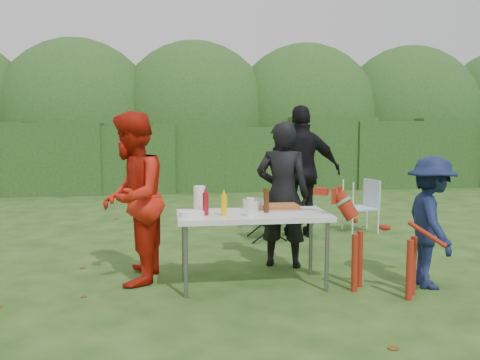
{
  "coord_description": "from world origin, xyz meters",
  "views": [
    {
      "loc": [
        -0.78,
        -4.8,
        1.59
      ],
      "look_at": [
        0.02,
        0.8,
        1.0
      ],
      "focal_mm": 38.0,
      "sensor_mm": 36.0,
      "label": 1
    }
  ],
  "objects": [
    {
      "name": "ground",
      "position": [
        0.0,
        0.0,
        0.0
      ],
      "size": [
        80.0,
        80.0,
        0.0
      ],
      "primitive_type": "plane",
      "color": "#1E4211"
    },
    {
      "name": "hedge_row",
      "position": [
        0.0,
        8.0,
        0.85
      ],
      "size": [
        22.0,
        1.4,
        1.7
      ],
      "primitive_type": "cube",
      "color": "#23471C",
      "rests_on": "ground"
    },
    {
      "name": "shrub_backdrop",
      "position": [
        0.0,
        9.6,
        1.6
      ],
      "size": [
        20.0,
        2.6,
        3.2
      ],
      "primitive_type": "ellipsoid",
      "color": "#3D6628",
      "rests_on": "ground"
    },
    {
      "name": "folding_table",
      "position": [
        0.06,
        0.12,
        0.69
      ],
      "size": [
        1.5,
        0.7,
        0.74
      ],
      "color": "silver",
      "rests_on": "ground"
    },
    {
      "name": "person_cook",
      "position": [
        0.51,
        0.79,
        0.83
      ],
      "size": [
        0.7,
        0.58,
        1.66
      ],
      "primitive_type": "imported",
      "rotation": [
        0.0,
        0.0,
        2.79
      ],
      "color": "black",
      "rests_on": "ground"
    },
    {
      "name": "person_red_jacket",
      "position": [
        -1.14,
        0.4,
        0.87
      ],
      "size": [
        0.77,
        0.93,
        1.75
      ],
      "primitive_type": "imported",
      "rotation": [
        0.0,
        0.0,
        -1.71
      ],
      "color": "red",
      "rests_on": "ground"
    },
    {
      "name": "person_black_puffy",
      "position": [
        1.14,
        2.3,
        0.95
      ],
      "size": [
        1.16,
        0.59,
        1.9
      ],
      "primitive_type": "imported",
      "rotation": [
        0.0,
        0.0,
        3.03
      ],
      "color": "black",
      "rests_on": "ground"
    },
    {
      "name": "child",
      "position": [
        1.8,
        -0.16,
        0.66
      ],
      "size": [
        0.62,
        0.92,
        1.31
      ],
      "primitive_type": "imported",
      "rotation": [
        0.0,
        0.0,
        1.4
      ],
      "color": "#121C41",
      "rests_on": "ground"
    },
    {
      "name": "dog",
      "position": [
        1.26,
        -0.29,
        0.49
      ],
      "size": [
        1.07,
        0.94,
        0.97
      ],
      "primitive_type": null,
      "rotation": [
        0.0,
        0.0,
        2.5
      ],
      "color": "maroon",
      "rests_on": "ground"
    },
    {
      "name": "camping_chair",
      "position": [
        0.6,
        2.18,
        0.42
      ],
      "size": [
        0.61,
        0.61,
        0.84
      ],
      "primitive_type": null,
      "rotation": [
        0.0,
        0.0,
        3.31
      ],
      "color": "#133923",
      "rests_on": "ground"
    },
    {
      "name": "lawn_chair",
      "position": [
        2.11,
        2.5,
        0.4
      ],
      "size": [
        0.56,
        0.56,
        0.8
      ],
      "primitive_type": null,
      "rotation": [
        0.0,
        0.0,
        3.35
      ],
      "color": "#599CDF",
      "rests_on": "ground"
    },
    {
      "name": "food_tray",
      "position": [
        0.35,
        0.27,
        0.75
      ],
      "size": [
        0.45,
        0.3,
        0.02
      ],
      "primitive_type": "cube",
      "color": "#B7B7BA",
      "rests_on": "folding_table"
    },
    {
      "name": "focaccia_bread",
      "position": [
        0.35,
        0.27,
        0.78
      ],
      "size": [
        0.4,
        0.26,
        0.04
      ],
      "primitive_type": "cube",
      "color": "#A75B27",
      "rests_on": "food_tray"
    },
    {
      "name": "mustard_bottle",
      "position": [
        -0.25,
        0.01,
        0.84
      ],
      "size": [
        0.06,
        0.06,
        0.2
      ],
      "primitive_type": "cylinder",
      "color": "#F4C501",
      "rests_on": "folding_table"
    },
    {
      "name": "ketchup_bottle",
      "position": [
        -0.42,
        0.06,
        0.85
      ],
      "size": [
        0.06,
        0.06,
        0.22
      ],
      "primitive_type": "cylinder",
      "color": "maroon",
      "rests_on": "folding_table"
    },
    {
      "name": "beer_bottle",
      "position": [
        0.19,
        0.14,
        0.86
      ],
      "size": [
        0.06,
        0.06,
        0.24
      ],
      "primitive_type": "cylinder",
      "color": "#47230F",
      "rests_on": "folding_table"
    },
    {
      "name": "paper_towel_roll",
      "position": [
        -0.46,
        0.28,
        0.87
      ],
      "size": [
        0.12,
        0.12,
        0.26
      ],
      "primitive_type": "cylinder",
      "color": "white",
      "rests_on": "folding_table"
    },
    {
      "name": "cup_stack",
      "position": [
        -0.0,
        -0.08,
        0.83
      ],
      "size": [
        0.08,
        0.08,
        0.18
      ],
      "primitive_type": "cylinder",
      "color": "white",
      "rests_on": "folding_table"
    },
    {
      "name": "pasta_bowl",
      "position": [
        0.12,
        0.37,
        0.79
      ],
      "size": [
        0.26,
        0.26,
        0.1
      ],
      "primitive_type": "cylinder",
      "color": "silver",
      "rests_on": "folding_table"
    },
    {
      "name": "plate_stack",
      "position": [
        -0.56,
        -0.0,
        0.77
      ],
      "size": [
        0.24,
        0.24,
        0.05
      ],
      "primitive_type": "cylinder",
      "color": "white",
      "rests_on": "folding_table"
    }
  ]
}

